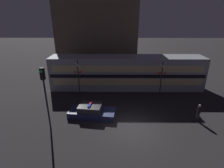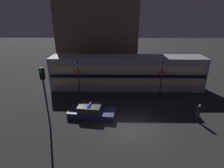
{
  "view_description": "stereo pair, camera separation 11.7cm",
  "coord_description": "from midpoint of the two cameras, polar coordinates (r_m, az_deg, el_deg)",
  "views": [
    {
      "loc": [
        -1.55,
        -11.89,
        8.74
      ],
      "look_at": [
        -1.7,
        5.44,
        1.82
      ],
      "focal_mm": 28.0,
      "sensor_mm": 36.0,
      "label": 1
    },
    {
      "loc": [
        -1.43,
        -11.89,
        8.74
      ],
      "look_at": [
        -1.7,
        5.44,
        1.82
      ],
      "focal_mm": 28.0,
      "sensor_mm": 36.0,
      "label": 2
    }
  ],
  "objects": [
    {
      "name": "train",
      "position": [
        21.82,
        5.02,
        3.75
      ],
      "size": [
        18.57,
        2.87,
        4.05
      ],
      "color": "#999EA5",
      "rests_on": "ground_plane"
    },
    {
      "name": "police_car",
      "position": [
        16.36,
        -6.51,
        -8.84
      ],
      "size": [
        4.41,
        2.37,
        1.23
      ],
      "rotation": [
        0.0,
        0.0,
        -0.13
      ],
      "color": "navy",
      "rests_on": "ground_plane"
    },
    {
      "name": "pedestrian",
      "position": [
        17.0,
        26.57,
        -8.45
      ],
      "size": [
        0.28,
        0.28,
        1.64
      ],
      "color": "#2D2833",
      "rests_on": "ground_plane"
    },
    {
      "name": "crossing_signal_far",
      "position": [
        19.41,
        -10.75,
        2.59
      ],
      "size": [
        0.83,
        0.32,
        4.25
      ],
      "color": "#2D2D33",
      "rests_on": "ground_plane"
    },
    {
      "name": "traffic_light_corner",
      "position": [
        14.12,
        -21.03,
        -1.27
      ],
      "size": [
        0.3,
        0.46,
        5.17
      ],
      "color": "#2D2D33",
      "rests_on": "ground_plane"
    },
    {
      "name": "ground_plane",
      "position": [
        14.83,
        6.71,
        -14.52
      ],
      "size": [
        120.0,
        120.0,
        0.0
      ],
      "primitive_type": "plane",
      "color": "#262326"
    },
    {
      "name": "building_left",
      "position": [
        27.96,
        -4.45,
        14.52
      ],
      "size": [
        11.76,
        5.41,
        10.49
      ],
      "color": "brown",
      "rests_on": "ground_plane"
    },
    {
      "name": "crossing_signal_near",
      "position": [
        19.85,
        16.07,
        2.26
      ],
      "size": [
        0.83,
        0.32,
        4.08
      ],
      "color": "#2D2D33",
      "rests_on": "ground_plane"
    }
  ]
}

